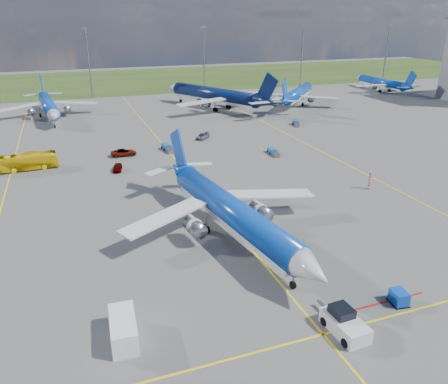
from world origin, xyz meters
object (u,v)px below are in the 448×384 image
object	(u,v)px
service_car_a	(117,167)
bg_jet_ene	(380,91)
warning_post	(370,180)
apron_bus	(26,162)
service_van	(123,329)
baggage_tug_c	(168,148)
bg_jet_ne	(297,104)
uld_container	(399,297)
bg_jet_nnw	(50,118)
bg_jet_n	(215,109)
main_airliner	(232,236)
baggage_tug_w	(273,152)
pushback_tug	(344,323)
service_car_b	(124,152)
service_car_c	(203,136)
baggage_tug_e	(296,123)

from	to	relation	value
service_car_a	bg_jet_ene	bearing A→B (deg)	41.00
warning_post	apron_bus	distance (m)	60.83
service_van	baggage_tug_c	xyz separation A→B (m)	(16.79, 55.09, -0.56)
bg_jet_ne	uld_container	distance (m)	103.86
bg_jet_nnw	baggage_tug_c	world-z (taller)	bg_jet_nnw
bg_jet_n	main_airliner	distance (m)	82.32
warning_post	service_car_a	world-z (taller)	warning_post
warning_post	bg_jet_ene	bearing A→B (deg)	50.64
warning_post	baggage_tug_w	bearing A→B (deg)	105.65
main_airliner	pushback_tug	xyz separation A→B (m)	(3.02, -20.39, 0.89)
service_car_b	baggage_tug_c	world-z (taller)	service_car_b
service_car_a	service_car_c	bearing A→B (deg)	48.55
bg_jet_ene	service_car_b	xyz separation A→B (m)	(-101.71, -49.05, 0.71)
apron_bus	service_car_c	bearing A→B (deg)	-79.01
warning_post	apron_bus	size ratio (longest dim) A/B	0.27
bg_jet_ene	baggage_tug_w	bearing A→B (deg)	38.60
uld_container	service_van	bearing A→B (deg)	179.03
service_car_a	bg_jet_ne	bearing A→B (deg)	48.18
baggage_tug_c	bg_jet_ne	bearing A→B (deg)	32.31
bg_jet_n	bg_jet_ene	distance (m)	69.83
uld_container	service_car_b	size ratio (longest dim) A/B	0.34
bg_jet_ene	pushback_tug	xyz separation A→B (m)	(-90.52, -109.25, 0.89)
bg_jet_ene	apron_bus	bearing A→B (deg)	23.19
bg_jet_n	service_car_a	world-z (taller)	bg_jet_n
service_car_a	baggage_tug_c	distance (m)	14.85
service_van	warning_post	bearing A→B (deg)	31.31
uld_container	main_airliner	bearing A→B (deg)	126.99
service_car_b	baggage_tug_w	bearing A→B (deg)	-111.52
warning_post	pushback_tug	distance (m)	37.07
bg_jet_ne	service_car_a	xyz separation A→B (m)	(-62.20, -45.58, 0.64)
uld_container	baggage_tug_w	bearing A→B (deg)	85.96
bg_jet_n	uld_container	xyz separation A→B (m)	(-13.96, -97.33, 0.69)
uld_container	service_car_b	distance (m)	61.45
bg_jet_ne	service_car_c	world-z (taller)	bg_jet_ne
pushback_tug	service_car_b	size ratio (longest dim) A/B	1.29
bg_jet_nnw	pushback_tug	world-z (taller)	bg_jet_nnw
bg_jet_ne	baggage_tug_e	distance (m)	29.03
bg_jet_nnw	bg_jet_ne	bearing A→B (deg)	-9.61
bg_jet_ne	service_car_b	distance (m)	70.25
bg_jet_ene	baggage_tug_e	bearing A→B (deg)	33.62
service_van	baggage_tug_e	bearing A→B (deg)	54.71
bg_jet_ne	pushback_tug	distance (m)	108.53
pushback_tug	service_car_c	xyz separation A→B (m)	(7.75, 67.27, -0.23)
service_car_b	baggage_tug_w	size ratio (longest dim) A/B	1.07
bg_jet_ene	warning_post	bearing A→B (deg)	50.50
apron_bus	service_car_a	bearing A→B (deg)	-115.22
bg_jet_ene	baggage_tug_e	world-z (taller)	bg_jet_ene
service_car_c	service_van	bearing A→B (deg)	-67.02
service_van	apron_bus	world-z (taller)	apron_bus
service_car_c	bg_jet_ene	bearing A→B (deg)	73.18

